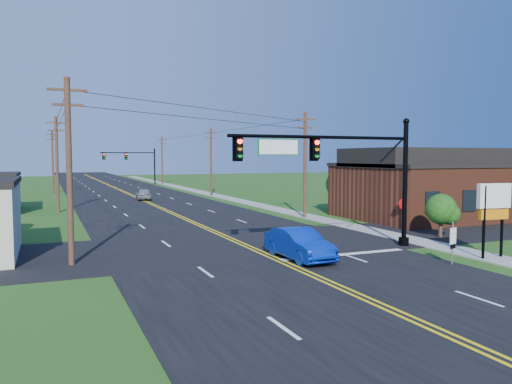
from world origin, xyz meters
name	(u,v)px	position (x,y,z in m)	size (l,w,h in m)	color
ground	(356,298)	(0.00, 0.00, 0.00)	(260.00, 260.00, 0.00)	#2A4D16
road_main	(134,197)	(0.00, 50.00, 0.02)	(16.00, 220.00, 0.04)	black
road_cross	(240,245)	(0.00, 12.00, 0.02)	(70.00, 10.00, 0.04)	black
sidewalk	(237,200)	(10.50, 40.00, 0.04)	(2.00, 160.00, 0.08)	gray
signal_mast_main	(340,166)	(4.34, 8.00, 4.75)	(11.30, 0.60, 7.48)	black
signal_mast_far	(131,160)	(4.44, 80.00, 4.55)	(10.98, 0.60, 7.48)	black
brick_building	(432,190)	(20.00, 18.00, 2.35)	(14.20, 11.20, 4.70)	#5E2C1B
utility_pole_left_a	(69,168)	(-9.50, 10.00, 4.72)	(1.80, 0.28, 9.00)	#3C251B
utility_pole_left_b	(57,162)	(-9.50, 35.00, 4.72)	(1.80, 0.28, 9.00)	#3C251B
utility_pole_left_c	(53,160)	(-9.50, 62.00, 4.72)	(1.80, 0.28, 9.00)	#3C251B
utility_pole_right_a	(305,163)	(9.80, 22.00, 4.72)	(1.80, 0.28, 9.00)	#3C251B
utility_pole_right_b	(211,161)	(9.80, 48.00, 4.72)	(1.80, 0.28, 9.00)	#3C251B
utility_pole_right_c	(162,159)	(9.80, 78.00, 4.72)	(1.80, 0.28, 9.00)	#3C251B
tree_right_back	(341,184)	(16.00, 26.00, 2.60)	(3.00, 3.00, 4.10)	#3C251B
shrub_corner	(441,209)	(13.00, 9.50, 1.85)	(2.00, 2.00, 2.86)	#3C251B
blue_car	(299,245)	(1.24, 6.87, 0.79)	(1.67, 4.79, 1.58)	#072BAA
distant_car	(143,194)	(0.34, 45.35, 0.71)	(1.67, 4.16, 1.42)	#A1A1A5
route_sign	(453,240)	(7.50, 2.86, 1.23)	(0.52, 0.17, 2.12)	slate
stop_sign	(403,207)	(12.84, 13.00, 1.67)	(0.82, 0.15, 2.32)	slate
pylon_sign	(494,204)	(10.50, 3.20, 2.84)	(1.91, 0.49, 3.90)	black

